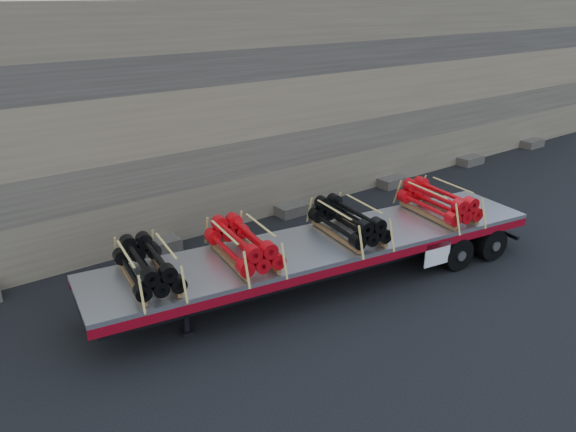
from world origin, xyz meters
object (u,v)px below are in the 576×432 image
Objects in this scene: bundle_rear at (438,202)px; trailer at (324,263)px; bundle_midrear at (348,222)px; bundle_front at (148,266)px; bundle_midfront at (243,245)px.

trailer is at bearing 180.00° from bundle_rear.
bundle_front is at bearing 180.00° from bundle_midrear.
bundle_midfront is at bearing 180.00° from bundle_midrear.
bundle_rear reaches higher than bundle_midfront.
bundle_midrear reaches higher than bundle_front.
bundle_rear is at bearing 0.00° from bundle_midrear.
trailer is at bearing -180.00° from bundle_midrear.
bundle_front is 5.29m from bundle_midrear.
bundle_front is 0.96× the size of bundle_midfront.
bundle_front is at bearing -180.00° from bundle_midfront.
bundle_midrear reaches higher than trailer.
bundle_midfront is 6.08m from bundle_rear.
bundle_rear is at bearing 0.00° from bundle_front.
bundle_midrear is 0.98× the size of bundle_rear.
bundle_front is 8.37m from bundle_rear.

